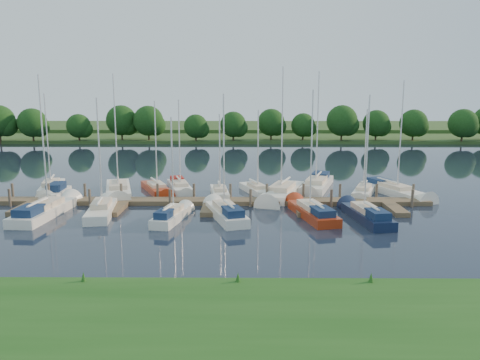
{
  "coord_description": "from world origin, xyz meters",
  "views": [
    {
      "loc": [
        2.98,
        -34.0,
        9.89
      ],
      "look_at": [
        2.65,
        8.0,
        2.2
      ],
      "focal_mm": 35.0,
      "sensor_mm": 36.0,
      "label": 1
    }
  ],
  "objects_px": {
    "sailboat_n_0": "(52,189)",
    "dock": "(211,203)",
    "sailboat_n_5": "(220,194)",
    "sailboat_s_2": "(172,217)",
    "motorboat": "(56,193)"
  },
  "relations": [
    {
      "from": "sailboat_n_0",
      "to": "sailboat_s_2",
      "type": "height_order",
      "value": "sailboat_n_0"
    },
    {
      "from": "sailboat_n_5",
      "to": "sailboat_s_2",
      "type": "relative_size",
      "value": 0.98
    },
    {
      "from": "dock",
      "to": "sailboat_n_5",
      "type": "relative_size",
      "value": 4.74
    },
    {
      "from": "motorboat",
      "to": "sailboat_s_2",
      "type": "bearing_deg",
      "value": 141.75
    },
    {
      "from": "sailboat_n_0",
      "to": "sailboat_n_5",
      "type": "xyz_separation_m",
      "value": [
        17.42,
        -1.83,
        -0.01
      ]
    },
    {
      "from": "dock",
      "to": "motorboat",
      "type": "relative_size",
      "value": 7.37
    },
    {
      "from": "motorboat",
      "to": "sailboat_s_2",
      "type": "relative_size",
      "value": 0.63
    },
    {
      "from": "motorboat",
      "to": "sailboat_n_5",
      "type": "relative_size",
      "value": 0.64
    },
    {
      "from": "dock",
      "to": "motorboat",
      "type": "height_order",
      "value": "motorboat"
    },
    {
      "from": "sailboat_n_0",
      "to": "sailboat_n_5",
      "type": "bearing_deg",
      "value": 159.02
    },
    {
      "from": "sailboat_s_2",
      "to": "motorboat",
      "type": "bearing_deg",
      "value": 156.52
    },
    {
      "from": "sailboat_n_0",
      "to": "motorboat",
      "type": "bearing_deg",
      "value": 107.11
    },
    {
      "from": "sailboat_n_0",
      "to": "motorboat",
      "type": "height_order",
      "value": "sailboat_n_0"
    },
    {
      "from": "sailboat_n_0",
      "to": "dock",
      "type": "bearing_deg",
      "value": 146.64
    },
    {
      "from": "sailboat_n_5",
      "to": "motorboat",
      "type": "bearing_deg",
      "value": -6.51
    }
  ]
}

